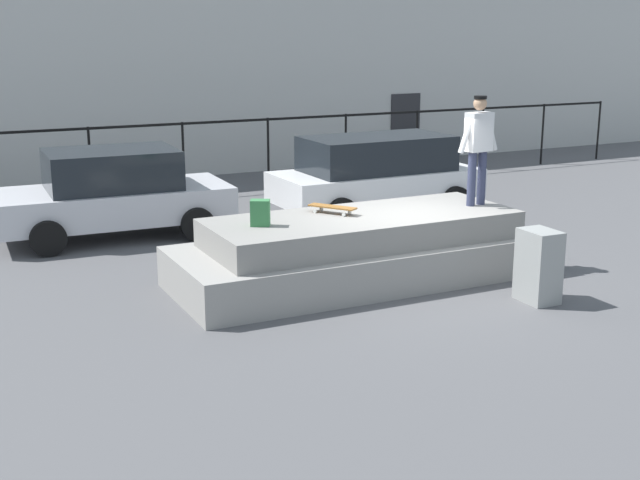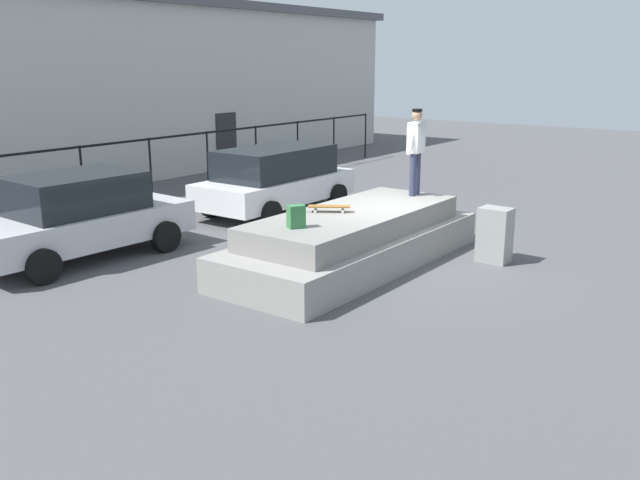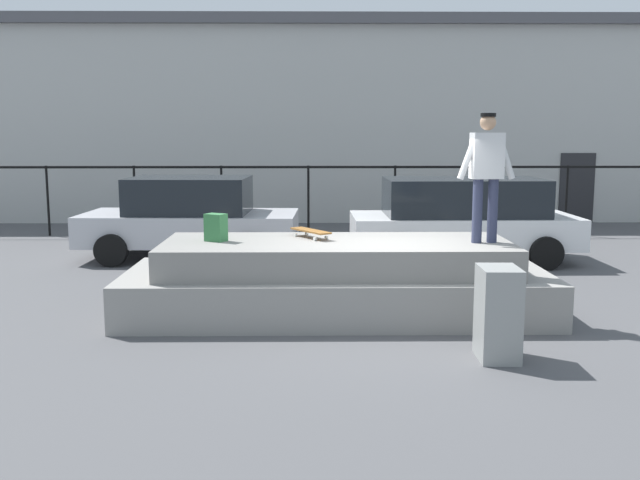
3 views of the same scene
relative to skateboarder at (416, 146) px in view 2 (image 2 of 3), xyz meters
name	(u,v)px [view 2 (image 2 of 3)]	position (x,y,z in m)	size (l,w,h in m)	color
ground_plane	(387,260)	(-1.40, -0.21, -2.10)	(60.00, 60.00, 0.00)	#4C4C4F
concrete_ledge	(354,240)	(-2.06, 0.15, -1.62)	(6.01, 2.28, 1.06)	gray
skateboarder	(416,146)	(0.00, 0.00, 0.00)	(0.83, 0.28, 1.79)	#2D334C
skateboard	(329,207)	(-2.43, 0.46, -0.94)	(0.61, 0.77, 0.12)	brown
backpack	(296,216)	(-3.78, 0.18, -0.85)	(0.28, 0.20, 0.39)	#33723F
car_silver_sedan_near	(77,216)	(-4.92, 4.80, -1.24)	(4.44, 2.36, 1.68)	#B7B7BC
car_white_hatchback_mid	(276,178)	(0.64, 4.37, -1.21)	(4.47, 2.19, 1.67)	white
utility_box	(495,235)	(-0.29, -1.95, -1.56)	(0.44, 0.60, 1.07)	gray
fence_row	(117,161)	(-1.40, 8.09, -0.85)	(24.06, 0.06, 1.76)	black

